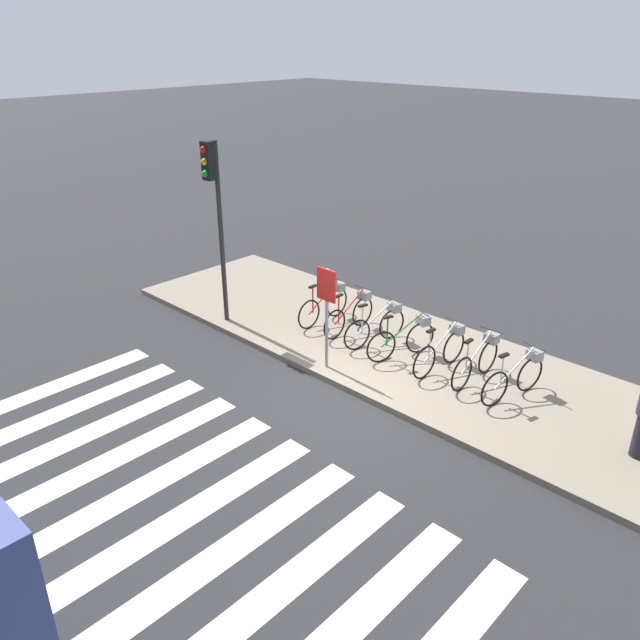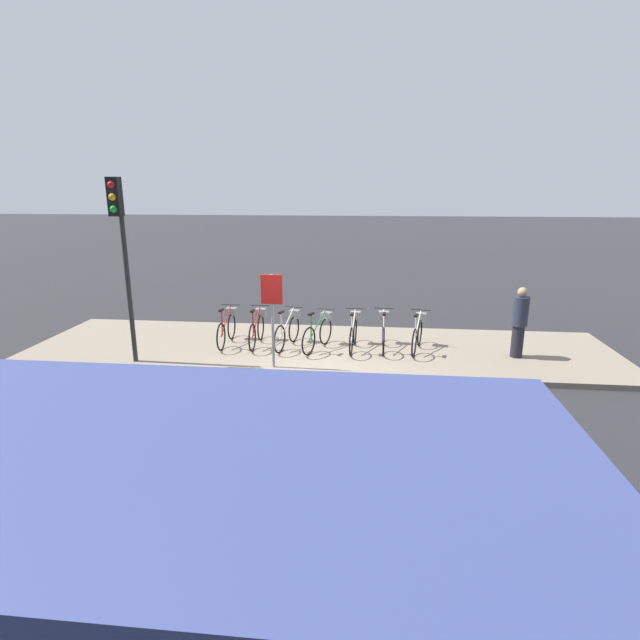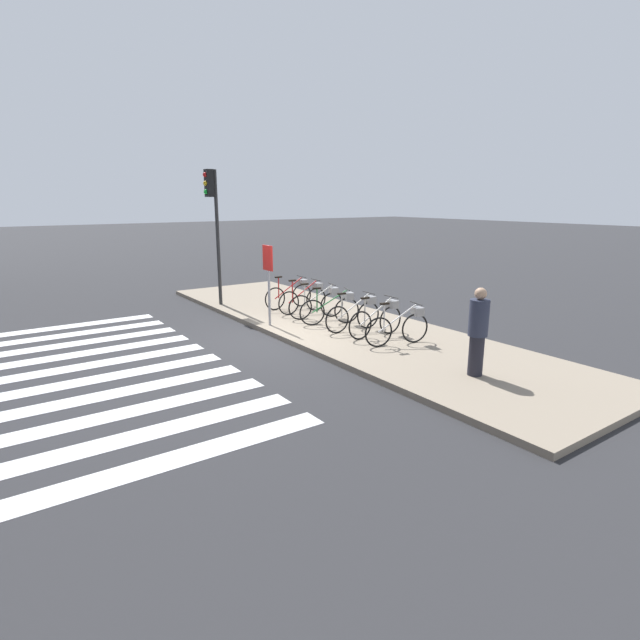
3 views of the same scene
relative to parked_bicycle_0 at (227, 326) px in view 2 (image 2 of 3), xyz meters
The scene contains 14 objects.
ground_plane 2.93m from the parked_bicycle_0, 38.87° to the right, with size 120.00×120.00×0.00m, color #2D2D30.
sidewalk 2.29m from the parked_bicycle_0, ahead, with size 13.59×3.64×0.12m.
road_crosswalk 7.83m from the parked_bicycle_0, 73.32° to the right, with size 8.55×8.00×0.01m.
parked_bicycle_0 is the anchor object (origin of this frame).
parked_bicycle_1 0.73m from the parked_bicycle_0, ahead, with size 0.46×1.54×0.95m.
parked_bicycle_2 1.49m from the parked_bicycle_0, ahead, with size 0.51×1.51×0.95m.
parked_bicycle_3 2.24m from the parked_bicycle_0, ahead, with size 0.65×1.46×0.95m.
parked_bicycle_4 3.03m from the parked_bicycle_0, ahead, with size 0.46×1.54×0.95m.
parked_bicycle_5 3.72m from the parked_bicycle_0, ahead, with size 0.46×1.54×0.95m.
parked_bicycle_6 4.50m from the parked_bicycle_0, ahead, with size 0.51×1.51×0.95m.
truck 9.32m from the parked_bicycle_0, 77.91° to the right, with size 5.60×2.10×2.55m.
pedestrian 6.67m from the parked_bicycle_0, ahead, with size 0.34×0.34×1.57m.
traffic_light 3.25m from the parked_bicycle_0, 136.32° to the right, with size 0.24×0.40×3.85m.
sign_post 2.27m from the parked_bicycle_0, 47.04° to the right, with size 0.44×0.07×1.96m.
Camera 2 is at (1.16, -9.41, 3.77)m, focal length 28.00 mm.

